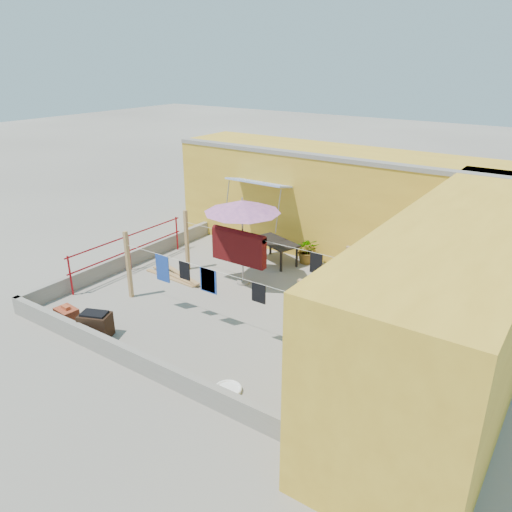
# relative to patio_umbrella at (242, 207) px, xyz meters

# --- Properties ---
(ground) EXTENTS (80.00, 80.00, 0.00)m
(ground) POSITION_rel_patio_umbrella_xyz_m (0.59, -0.92, -2.19)
(ground) COLOR #9E998E
(ground) RESTS_ON ground
(wall_back) EXTENTS (11.00, 3.27, 3.21)m
(wall_back) POSITION_rel_patio_umbrella_xyz_m (1.09, 3.77, -0.58)
(wall_back) COLOR gold
(wall_back) RESTS_ON ground
(wall_right) EXTENTS (2.40, 9.00, 3.20)m
(wall_right) POSITION_rel_patio_umbrella_xyz_m (5.79, -0.92, -0.59)
(wall_right) COLOR gold
(wall_right) RESTS_ON ground
(parapet_front) EXTENTS (8.30, 0.16, 0.44)m
(parapet_front) POSITION_rel_patio_umbrella_xyz_m (0.59, -4.50, -1.97)
(parapet_front) COLOR gray
(parapet_front) RESTS_ON ground
(parapet_left) EXTENTS (0.16, 7.30, 0.44)m
(parapet_left) POSITION_rel_patio_umbrella_xyz_m (-3.49, -0.92, -1.97)
(parapet_left) COLOR gray
(parapet_left) RESTS_ON ground
(red_railing) EXTENTS (0.05, 4.20, 1.10)m
(red_railing) POSITION_rel_patio_umbrella_xyz_m (-3.26, -1.12, -1.47)
(red_railing) COLOR maroon
(red_railing) RESTS_ON ground
(clothesline_rig) EXTENTS (5.09, 2.35, 1.80)m
(clothesline_rig) POSITION_rel_patio_umbrella_xyz_m (0.10, -0.41, -1.13)
(clothesline_rig) COLOR tan
(clothesline_rig) RESTS_ON ground
(patio_umbrella) EXTENTS (2.36, 2.36, 2.44)m
(patio_umbrella) POSITION_rel_patio_umbrella_xyz_m (0.00, 0.00, 0.00)
(patio_umbrella) COLOR gray
(patio_umbrella) RESTS_ON ground
(outdoor_table) EXTENTS (1.63, 1.19, 0.69)m
(outdoor_table) POSITION_rel_patio_umbrella_xyz_m (-0.08, 1.77, -1.57)
(outdoor_table) COLOR black
(outdoor_table) RESTS_ON ground
(brick_stack) EXTENTS (0.55, 0.43, 0.45)m
(brick_stack) POSITION_rel_patio_umbrella_xyz_m (-2.10, -4.12, -2.00)
(brick_stack) COLOR #9A3F23
(brick_stack) RESTS_ON ground
(lumber_pile) EXTENTS (2.02, 0.68, 0.12)m
(lumber_pile) POSITION_rel_patio_umbrella_xyz_m (-1.80, -0.80, -2.13)
(lumber_pile) COLOR tan
(lumber_pile) RESTS_ON ground
(brazier) EXTENTS (0.79, 0.67, 0.60)m
(brazier) POSITION_rel_patio_umbrella_xyz_m (-1.05, -4.12, -1.90)
(brazier) COLOR black
(brazier) RESTS_ON ground
(white_basin) EXTENTS (0.53, 0.53, 0.09)m
(white_basin) POSITION_rel_patio_umbrella_xyz_m (2.58, -4.03, -2.14)
(white_basin) COLOR white
(white_basin) RESTS_ON ground
(water_jug_a) EXTENTS (0.21, 0.21, 0.33)m
(water_jug_a) POSITION_rel_patio_umbrella_xyz_m (3.61, -0.84, -2.05)
(water_jug_a) COLOR white
(water_jug_a) RESTS_ON ground
(water_jug_b) EXTENTS (0.24, 0.24, 0.37)m
(water_jug_b) POSITION_rel_patio_umbrella_xyz_m (3.71, 0.82, -2.03)
(water_jug_b) COLOR white
(water_jug_b) RESTS_ON ground
(green_hose) EXTENTS (0.54, 0.54, 0.08)m
(green_hose) POSITION_rel_patio_umbrella_xyz_m (3.64, 1.72, -2.15)
(green_hose) COLOR #187021
(green_hose) RESTS_ON ground
(plant_back_a) EXTENTS (0.92, 0.86, 0.83)m
(plant_back_a) POSITION_rel_patio_umbrella_xyz_m (0.73, 2.28, -1.78)
(plant_back_a) COLOR #27601B
(plant_back_a) RESTS_ON ground
(plant_back_b) EXTENTS (0.45, 0.45, 0.62)m
(plant_back_b) POSITION_rel_patio_umbrella_xyz_m (2.77, 2.28, -1.88)
(plant_back_b) COLOR #27601B
(plant_back_b) RESTS_ON ground
(plant_right_a) EXTENTS (0.48, 0.45, 0.75)m
(plant_right_a) POSITION_rel_patio_umbrella_xyz_m (4.29, 1.28, -1.82)
(plant_right_a) COLOR #27601B
(plant_right_a) RESTS_ON ground
(plant_right_b) EXTENTS (0.44, 0.48, 0.72)m
(plant_right_b) POSITION_rel_patio_umbrella_xyz_m (3.13, -0.58, -1.83)
(plant_right_b) COLOR #27601B
(plant_right_b) RESTS_ON ground
(plant_right_c) EXTENTS (0.65, 0.66, 0.55)m
(plant_right_c) POSITION_rel_patio_umbrella_xyz_m (4.29, -3.99, -1.92)
(plant_right_c) COLOR #27601B
(plant_right_c) RESTS_ON ground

